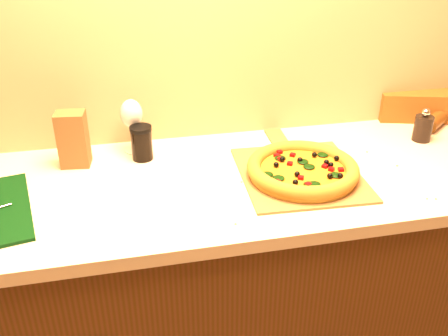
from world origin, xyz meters
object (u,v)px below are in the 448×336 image
wine_glass (131,115)px  pepper_grinder (423,127)px  rolling_pin (442,115)px  dark_jar (142,143)px  pizza_peel (298,171)px  pizza (303,169)px

wine_glass → pepper_grinder: bearing=-7.3°
rolling_pin → dark_jar: size_ratio=2.92×
pizza_peel → wine_glass: bearing=154.4°
pepper_grinder → wine_glass: bearing=172.7°
wine_glass → dark_jar: wine_glass is taller
pepper_grinder → dark_jar: (-0.99, 0.06, 0.01)m
pizza → dark_jar: dark_jar is taller
pizza → dark_jar: size_ratio=2.96×
wine_glass → dark_jar: bearing=-69.9°
pizza → pepper_grinder: 0.54m
pizza_peel → pizza: pizza is taller
pizza → rolling_pin: (0.68, 0.31, -0.00)m
pepper_grinder → rolling_pin: 0.21m
rolling_pin → wine_glass: bearing=-179.8°
wine_glass → dark_jar: size_ratio=1.61×
dark_jar → wine_glass: bearing=110.1°
pizza_peel → dark_jar: dark_jar is taller
wine_glass → dark_jar: (0.02, -0.06, -0.07)m
rolling_pin → wine_glass: (-1.18, -0.00, 0.10)m
pizza_peel → dark_jar: size_ratio=4.81×
pizza → rolling_pin: 0.75m
pizza → dark_jar: 0.53m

